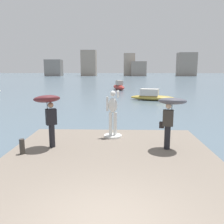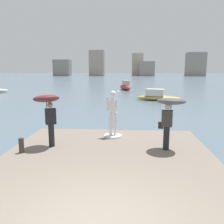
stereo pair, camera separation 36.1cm
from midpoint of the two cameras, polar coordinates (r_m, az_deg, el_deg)
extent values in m
plane|color=slate|center=(44.11, 1.10, 5.79)|extent=(400.00, 400.00, 0.00)
cube|color=slate|center=(6.94, -2.52, -16.61)|extent=(7.37, 10.39, 0.40)
cylinder|color=white|center=(10.52, -0.78, -5.77)|extent=(0.78, 0.78, 0.08)
cylinder|color=white|center=(10.39, -1.33, -2.85)|extent=(0.15, 0.15, 1.01)
cylinder|color=white|center=(10.38, -0.23, -2.86)|extent=(0.15, 0.15, 1.01)
ellipsoid|color=white|center=(10.23, -0.79, 1.67)|extent=(0.38, 0.26, 0.64)
sphere|color=white|center=(10.17, -0.80, 4.47)|extent=(0.24, 0.24, 0.24)
cylinder|color=white|center=(10.23, -2.14, 1.96)|extent=(0.10, 0.10, 0.62)
cylinder|color=white|center=(10.43, 0.48, 4.37)|extent=(0.10, 0.59, 0.40)
cylinder|color=black|center=(9.40, -15.31, -5.55)|extent=(0.22, 0.22, 0.88)
cube|color=black|center=(9.23, -15.52, -1.12)|extent=(0.45, 0.40, 0.60)
sphere|color=#A87A5B|center=(9.16, -15.65, 1.61)|extent=(0.21, 0.21, 0.21)
cylinder|color=#262626|center=(9.19, -16.40, 0.89)|extent=(0.02, 0.02, 0.56)
ellipsoid|color=#5B2328|center=(9.15, -16.51, 3.04)|extent=(1.33, 1.34, 0.43)
cylinder|color=black|center=(9.05, 12.03, -6.01)|extent=(0.22, 0.22, 0.88)
cube|color=#38332D|center=(8.88, 12.21, -1.42)|extent=(0.42, 0.32, 0.60)
sphere|color=beige|center=(8.80, 12.32, 1.42)|extent=(0.21, 0.21, 0.21)
cylinder|color=#262626|center=(8.86, 13.07, 0.53)|extent=(0.02, 0.02, 0.51)
ellipsoid|color=#4C4C56|center=(8.81, 13.15, 2.57)|extent=(1.24, 1.26, 0.37)
cube|color=black|center=(8.97, 10.74, -3.08)|extent=(0.20, 0.14, 0.24)
cylinder|color=#38332D|center=(9.03, -21.89, -7.71)|extent=(0.18, 0.18, 0.54)
ellipsoid|color=#B2993D|center=(26.55, 9.37, 3.41)|extent=(5.14, 2.75, 0.56)
cube|color=beige|center=(26.55, 8.61, 4.73)|extent=(2.18, 1.58, 0.74)
ellipsoid|color=#9E2D28|center=(40.00, 1.36, 5.98)|extent=(2.57, 5.10, 0.88)
cube|color=#B2ADA3|center=(39.60, 1.52, 7.06)|extent=(1.30, 1.75, 0.77)
cube|color=gray|center=(134.40, -13.90, 10.27)|extent=(8.72, 6.74, 8.73)
cube|color=gray|center=(134.47, -5.65, 11.60)|extent=(8.07, 7.93, 13.85)
cube|color=#A89989|center=(136.31, 4.10, 11.30)|extent=(6.19, 5.05, 12.42)
cube|color=gray|center=(130.34, 6.36, 10.30)|extent=(7.97, 5.02, 7.78)
cube|color=gray|center=(136.77, 17.41, 10.87)|extent=(9.67, 6.88, 12.41)
camera|label=1|loc=(0.18, -91.03, -0.18)|focal=38.02mm
camera|label=2|loc=(0.18, 88.97, 0.18)|focal=38.02mm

